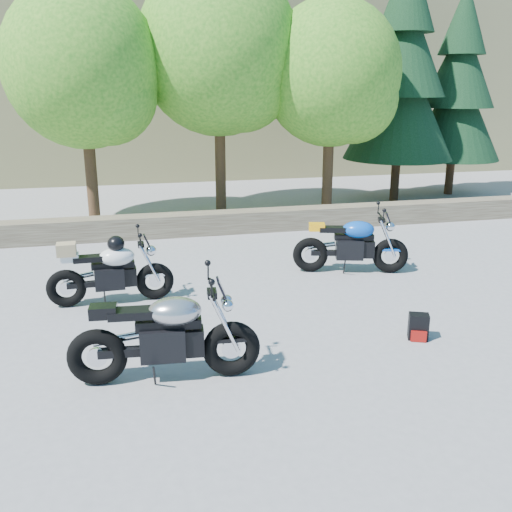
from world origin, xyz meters
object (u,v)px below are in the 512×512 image
at_px(silver_bike, 166,337).
at_px(backpack, 418,327).
at_px(blue_bike, 352,245).
at_px(white_bike, 110,271).

distance_m(silver_bike, backpack, 3.47).
xyz_separation_m(blue_bike, backpack, (-0.23, -2.95, -0.35)).
xyz_separation_m(white_bike, blue_bike, (4.31, 0.58, -0.02)).
bearing_deg(white_bike, silver_bike, -77.76).
xyz_separation_m(white_bike, backpack, (4.08, -2.37, -0.36)).
xyz_separation_m(silver_bike, white_bike, (-0.65, 2.71, -0.01)).
height_order(blue_bike, backpack, blue_bike).
relative_size(white_bike, blue_bike, 0.95).
bearing_deg(backpack, white_bike, 172.40).
height_order(silver_bike, white_bike, silver_bike).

